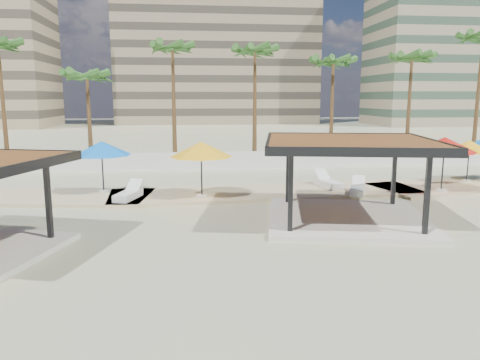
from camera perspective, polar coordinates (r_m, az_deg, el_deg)
The scene contains 18 objects.
ground at distance 17.40m, azimuth 0.73°, elevation -6.54°, with size 200.00×200.00×0.00m, color tan.
promenade at distance 25.04m, azimuth 3.05°, elevation -1.28°, with size 44.45×7.97×0.24m.
boundary_wall at distance 32.90m, azimuth -2.80°, elevation 2.39°, with size 56.00×0.30×1.20m, color silver.
building_mid at distance 95.20m, azimuth -2.94°, elevation 15.61°, with size 38.00×16.00×30.40m.
building_east at distance 97.35m, azimuth 25.61°, elevation 16.33°, with size 32.00×15.00×36.40m.
pavilion_central at distance 19.31m, azimuth 13.10°, elevation 0.92°, with size 7.74×7.74×3.34m.
umbrella_b at distance 22.49m, azimuth -4.74°, elevation 3.72°, with size 3.10×3.10×2.71m.
umbrella_c at distance 25.98m, azimuth 23.67°, elevation 3.95°, with size 4.00×4.00×2.81m.
umbrella_e at distance 29.61m, azimuth 26.18°, elevation 3.71°, with size 2.93×2.93×2.39m.
umbrella_f at distance 24.54m, azimuth -16.52°, elevation 3.70°, with size 3.91×3.91×2.63m.
lounger_a at distance 23.03m, azimuth -13.43°, elevation -1.75°, with size 1.29×2.23×0.81m.
lounger_b at distance 24.41m, azimuth 14.12°, elevation -1.14°, with size 1.42×2.14×0.77m.
lounger_c at distance 25.78m, azimuth 10.73°, elevation -0.39°, with size 1.14×2.32×0.84m.
palm_c at distance 35.34m, azimuth -18.15°, elevation 11.60°, with size 3.00×3.00×7.30m.
palm_d at distance 35.60m, azimuth -8.22°, elevation 15.13°, with size 3.00×3.00×9.36m.
palm_e at distance 35.45m, azimuth 1.84°, elevation 14.92°, with size 3.00×3.00×9.15m.
palm_f at distance 36.94m, azimuth 11.30°, elevation 13.49°, with size 3.00×3.00×8.43m.
palm_g at distance 38.83m, azimuth 20.20°, elevation 13.35°, with size 3.00×3.00×8.76m.
Camera 1 is at (-2.12, -16.54, 4.96)m, focal length 35.00 mm.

